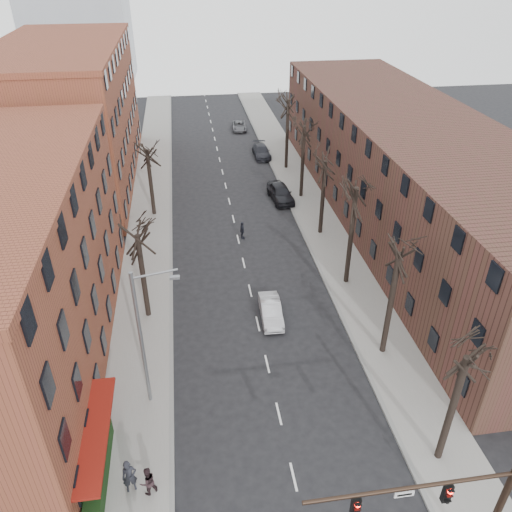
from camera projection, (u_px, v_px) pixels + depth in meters
name	position (u px, v px, depth m)	size (l,w,h in m)	color
sidewalk_left	(151.00, 210.00, 49.88)	(4.00, 90.00, 0.15)	gray
sidewalk_right	(307.00, 200.00, 51.85)	(4.00, 90.00, 0.15)	gray
building_left_far	(70.00, 118.00, 52.79)	(12.00, 28.00, 14.00)	brown
building_right	(407.00, 169.00, 46.04)	(12.00, 50.00, 10.00)	#472721
awning_left	(105.00, 466.00, 25.38)	(1.20, 7.00, 0.15)	maroon
hedge	(98.00, 476.00, 24.19)	(0.80, 6.00, 1.00)	black
tree_right_a	(437.00, 457.00, 25.80)	(5.20, 5.20, 10.00)	black
tree_right_b	(382.00, 352.00, 32.52)	(5.20, 5.20, 10.80)	black
tree_right_c	(346.00, 282.00, 39.24)	(5.20, 5.20, 11.60)	black
tree_right_d	(320.00, 233.00, 45.96)	(5.20, 5.20, 10.00)	black
tree_right_e	(301.00, 197.00, 52.68)	(5.20, 5.20, 10.80)	black
tree_right_f	(286.00, 168.00, 59.40)	(5.20, 5.20, 11.60)	black
tree_left_a	(149.00, 316.00, 35.69)	(5.20, 5.20, 9.50)	black
tree_left_b	(155.00, 215.00, 49.13)	(5.20, 5.20, 9.50)	black
signal_mast_arm	(465.00, 504.00, 19.01)	(8.14, 0.30, 7.20)	black
streetlight	(144.00, 335.00, 26.39)	(2.45, 0.22, 9.03)	slate
silver_sedan	(271.00, 311.00, 35.13)	(1.40, 4.02, 1.32)	#B3B4BA
parked_car_near	(280.00, 193.00, 51.54)	(2.00, 4.97, 1.69)	black
parked_car_mid	(261.00, 151.00, 62.32)	(1.94, 4.78, 1.39)	#21232A
parked_car_far	(239.00, 126.00, 71.51)	(1.93, 4.18, 1.16)	#55565C
pedestrian_a	(130.00, 476.00, 23.63)	(0.72, 0.47, 1.96)	#212229
pedestrian_b	(148.00, 481.00, 23.58)	(0.81, 0.63, 1.67)	black
pedestrian_crossing	(242.00, 230.00, 44.72)	(0.97, 0.40, 1.65)	black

